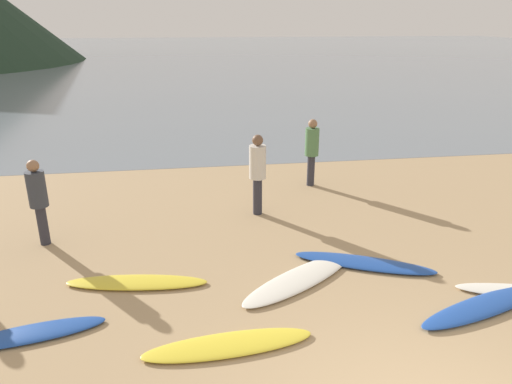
% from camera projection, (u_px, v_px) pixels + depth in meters
% --- Properties ---
extents(ground_plane, '(120.00, 120.00, 0.20)m').
position_uv_depth(ground_plane, '(267.00, 168.00, 13.74)').
color(ground_plane, tan).
rests_on(ground_plane, ground).
extents(ocean_water, '(140.00, 100.00, 0.01)m').
position_uv_depth(ocean_water, '(200.00, 52.00, 60.15)').
color(ocean_water, slate).
rests_on(ocean_water, ground).
extents(surfboard_1, '(1.96, 0.81, 0.07)m').
position_uv_depth(surfboard_1, '(31.00, 334.00, 6.30)').
color(surfboard_1, '#1E479E').
rests_on(surfboard_1, ground).
extents(surfboard_2, '(2.29, 0.79, 0.07)m').
position_uv_depth(surfboard_2, '(137.00, 282.00, 7.53)').
color(surfboard_2, yellow).
rests_on(surfboard_2, ground).
extents(surfboard_3, '(2.26, 0.68, 0.07)m').
position_uv_depth(surfboard_3, '(229.00, 345.00, 6.09)').
color(surfboard_3, yellow).
rests_on(surfboard_3, ground).
extents(surfboard_4, '(2.32, 1.82, 0.08)m').
position_uv_depth(surfboard_4, '(299.00, 279.00, 7.63)').
color(surfboard_4, silver).
rests_on(surfboard_4, ground).
extents(surfboard_5, '(2.38, 1.46, 0.08)m').
position_uv_depth(surfboard_5, '(364.00, 263.00, 8.12)').
color(surfboard_5, '#1E479E').
rests_on(surfboard_5, ground).
extents(surfboard_6, '(2.53, 1.21, 0.09)m').
position_uv_depth(surfboard_6, '(486.00, 305.00, 6.92)').
color(surfboard_6, '#1E479E').
rests_on(surfboard_6, ground).
extents(person_1, '(0.34, 0.34, 1.69)m').
position_uv_depth(person_1, '(312.00, 147.00, 11.70)').
color(person_1, '#2D2D38').
rests_on(person_1, ground).
extents(person_2, '(0.35, 0.35, 1.75)m').
position_uv_depth(person_2, '(258.00, 168.00, 9.93)').
color(person_2, '#2D2D38').
rests_on(person_2, ground).
extents(person_3, '(0.33, 0.33, 1.64)m').
position_uv_depth(person_3, '(38.00, 196.00, 8.57)').
color(person_3, '#2D2D38').
rests_on(person_3, ground).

